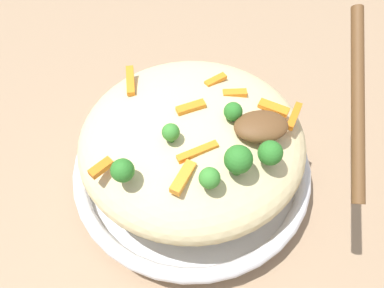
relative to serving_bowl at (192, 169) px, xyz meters
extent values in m
plane|color=#9E7F60|center=(0.00, 0.00, -0.02)|extent=(2.40, 2.40, 0.00)
cylinder|color=silver|center=(0.00, 0.00, -0.01)|extent=(0.27, 0.27, 0.02)
torus|color=silver|center=(0.00, 0.00, 0.01)|extent=(0.29, 0.29, 0.02)
torus|color=black|center=(0.00, 0.00, 0.01)|extent=(0.28, 0.28, 0.00)
ellipsoid|color=beige|center=(0.00, 0.00, 0.06)|extent=(0.26, 0.25, 0.09)
cube|color=orange|center=(-0.05, -0.03, 0.10)|extent=(0.03, 0.01, 0.01)
cube|color=orange|center=(0.00, 0.04, 0.10)|extent=(0.04, 0.02, 0.01)
cube|color=orange|center=(0.00, -0.01, 0.11)|extent=(0.03, 0.02, 0.01)
cube|color=orange|center=(-0.09, -0.01, 0.10)|extent=(0.03, 0.03, 0.01)
cube|color=orange|center=(-0.11, 0.01, 0.10)|extent=(0.03, 0.03, 0.01)
cube|color=orange|center=(0.02, 0.07, 0.10)|extent=(0.03, 0.04, 0.01)
cube|color=orange|center=(0.06, -0.07, 0.10)|extent=(0.01, 0.04, 0.01)
cube|color=orange|center=(-0.03, -0.05, 0.10)|extent=(0.03, 0.02, 0.01)
cube|color=orange|center=(0.10, 0.05, 0.10)|extent=(0.03, 0.02, 0.01)
cylinder|color=#296820|center=(-0.03, 0.07, 0.10)|extent=(0.01, 0.01, 0.01)
sphere|color=#2D7A28|center=(-0.03, 0.07, 0.12)|extent=(0.03, 0.03, 0.03)
cylinder|color=#296820|center=(-0.07, 0.06, 0.10)|extent=(0.01, 0.01, 0.01)
sphere|color=#2D7A28|center=(-0.07, 0.06, 0.11)|extent=(0.02, 0.02, 0.02)
cylinder|color=#377928|center=(0.02, 0.03, 0.10)|extent=(0.01, 0.01, 0.01)
sphere|color=#3D8E33|center=(0.02, 0.03, 0.11)|extent=(0.02, 0.02, 0.02)
cylinder|color=#296820|center=(0.07, 0.06, 0.10)|extent=(0.01, 0.01, 0.01)
sphere|color=#2D7A28|center=(0.07, 0.06, 0.11)|extent=(0.02, 0.02, 0.02)
cylinder|color=#296820|center=(-0.04, 0.01, 0.10)|extent=(0.01, 0.01, 0.01)
sphere|color=#2D7A28|center=(-0.04, 0.01, 0.11)|extent=(0.02, 0.02, 0.02)
cylinder|color=#377928|center=(-0.01, 0.08, 0.10)|extent=(0.01, 0.01, 0.01)
sphere|color=#3D8E33|center=(-0.01, 0.08, 0.11)|extent=(0.02, 0.02, 0.02)
ellipsoid|color=brown|center=(-0.07, 0.03, 0.11)|extent=(0.06, 0.04, 0.02)
cylinder|color=brown|center=(-0.15, 0.04, 0.15)|extent=(0.04, 0.17, 0.10)
camera|label=1|loc=(0.03, 0.27, 0.43)|focal=37.81mm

